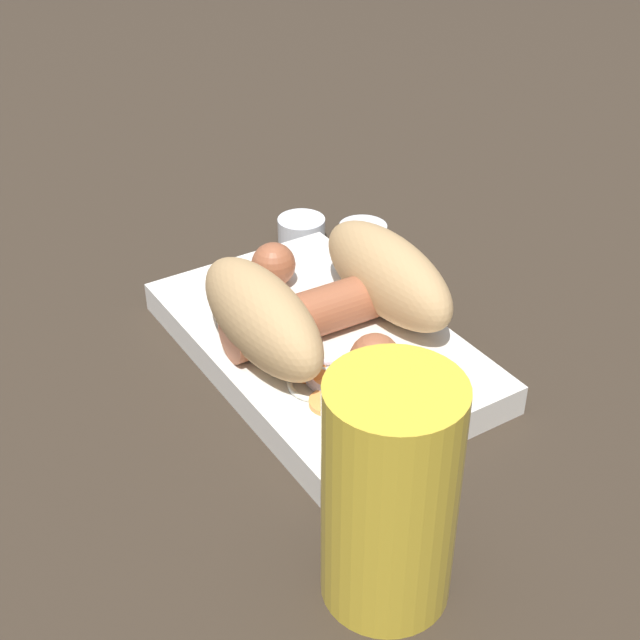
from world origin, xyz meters
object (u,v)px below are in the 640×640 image
object	(u,v)px
sausage	(320,308)
drink_glass	(390,495)
condiment_cup_near	(363,238)
food_tray	(320,344)
condiment_cup_far	(301,231)
bread_roll	(328,295)

from	to	relation	value
sausage	drink_glass	xyz separation A→B (m)	(-0.20, 0.09, 0.03)
condiment_cup_near	food_tray	bearing A→B (deg)	134.75
food_tray	condiment_cup_far	bearing A→B (deg)	-27.00
sausage	condiment_cup_near	size ratio (longest dim) A/B	4.18
sausage	food_tray	bearing A→B (deg)	144.35
condiment_cup_near	condiment_cup_far	size ratio (longest dim) A/B	1.00
condiment_cup_far	bread_roll	bearing A→B (deg)	154.76
food_tray	condiment_cup_near	size ratio (longest dim) A/B	6.06
condiment_cup_near	sausage	bearing A→B (deg)	134.48
sausage	drink_glass	bearing A→B (deg)	156.81
sausage	drink_glass	world-z (taller)	drink_glass
food_tray	condiment_cup_near	world-z (taller)	same
food_tray	drink_glass	distance (m)	0.22
sausage	condiment_cup_near	xyz separation A→B (m)	(0.12, -0.12, -0.03)
bread_roll	sausage	xyz separation A→B (m)	(0.01, 0.00, -0.01)
bread_roll	drink_glass	bearing A→B (deg)	155.60
sausage	drink_glass	distance (m)	0.22
bread_roll	condiment_cup_far	world-z (taller)	bread_roll
food_tray	drink_glass	xyz separation A→B (m)	(-0.20, 0.08, 0.06)
bread_roll	condiment_cup_near	size ratio (longest dim) A/B	3.83
condiment_cup_far	sausage	bearing A→B (deg)	153.23
bread_roll	food_tray	bearing A→B (deg)	76.92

